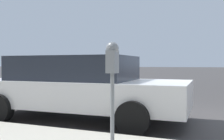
# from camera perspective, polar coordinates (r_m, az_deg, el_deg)

# --- Properties ---
(ground_plane) EXTENTS (220.00, 220.00, 0.00)m
(ground_plane) POSITION_cam_1_polar(r_m,az_deg,el_deg) (6.46, 16.56, -10.34)
(ground_plane) COLOR #3D3A3A
(parking_meter) EXTENTS (0.21, 0.19, 1.51)m
(parking_meter) POSITION_cam_1_polar(r_m,az_deg,el_deg) (3.89, 0.08, 0.95)
(parking_meter) COLOR gray
(parking_meter) RESTS_ON sidewalk
(car_white) EXTENTS (2.25, 4.96, 1.48)m
(car_white) POSITION_cam_1_polar(r_m,az_deg,el_deg) (6.23, -7.13, -3.44)
(car_white) COLOR silver
(car_white) RESTS_ON ground_plane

